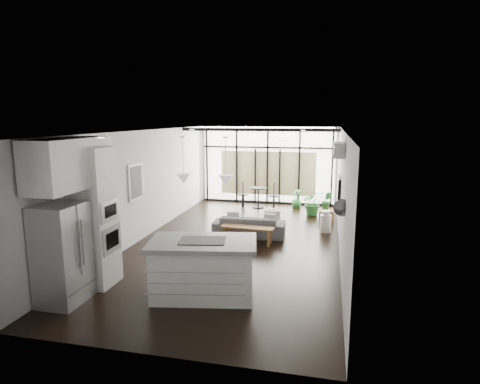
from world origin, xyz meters
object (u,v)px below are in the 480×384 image
at_px(sofa, 249,222).
at_px(tv, 339,189).
at_px(fridge, 62,254).
at_px(island, 203,268).
at_px(milk_can, 326,221).
at_px(console_bench, 247,235).
at_px(pouf, 272,216).

relative_size(sofa, tv, 1.73).
bearing_deg(sofa, fridge, 59.59).
xyz_separation_m(island, tv, (2.36, 4.11, 0.79)).
bearing_deg(tv, fridge, -133.50).
bearing_deg(fridge, sofa, 62.77).
height_order(milk_can, tv, tv).
xyz_separation_m(console_bench, pouf, (0.33, 2.12, -0.02)).
height_order(island, fridge, fridge).
bearing_deg(fridge, milk_can, 50.90).
height_order(sofa, console_bench, sofa).
relative_size(fridge, milk_can, 2.82).
xyz_separation_m(fridge, milk_can, (4.30, 5.29, -0.55)).
relative_size(island, tv, 1.69).
bearing_deg(console_bench, tv, 27.82).
bearing_deg(island, milk_can, 55.14).
height_order(sofa, milk_can, sofa).
bearing_deg(fridge, tv, 46.50).
bearing_deg(console_bench, sofa, 101.09).
bearing_deg(pouf, milk_can, -23.85).
distance_m(milk_can, tv, 1.13).
distance_m(fridge, milk_can, 6.84).
bearing_deg(tv, milk_can, 124.07).
bearing_deg(island, console_bench, 76.71).
relative_size(fridge, tv, 1.56).
height_order(fridge, milk_can, fridge).
bearing_deg(console_bench, fridge, -117.76).
xyz_separation_m(fridge, tv, (4.60, 4.85, 0.44)).
height_order(sofa, pouf, sofa).
bearing_deg(milk_can, fridge, -129.10).
relative_size(island, fridge, 1.08).
distance_m(console_bench, pouf, 2.15).
xyz_separation_m(fridge, pouf, (2.73, 5.99, -0.66)).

